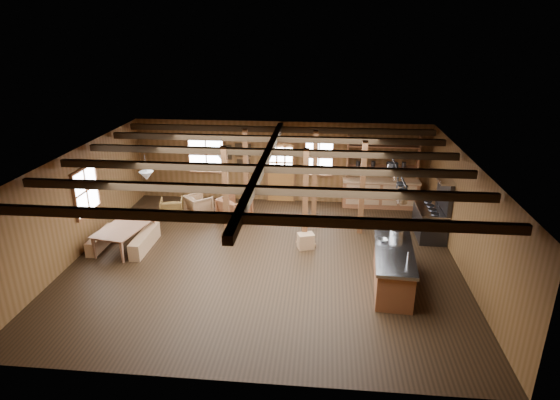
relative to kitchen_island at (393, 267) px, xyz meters
name	(u,v)px	position (x,y,z in m)	size (l,w,h in m)	color
room	(264,211)	(-3.17, 0.96, 0.92)	(10.04, 9.04, 2.84)	black
ceiling_joists	(265,161)	(-3.17, 1.14, 2.20)	(9.80, 8.82, 0.18)	black
timber_posts	(291,185)	(-2.65, 3.04, 0.92)	(3.95, 2.35, 2.80)	#4F2E16
back_door	(281,177)	(-3.17, 5.41, 0.40)	(1.02, 0.08, 2.15)	brown
window_back_left	(206,155)	(-5.77, 5.42, 1.12)	(1.32, 0.06, 1.32)	white
window_back_right	(319,158)	(-1.87, 5.42, 1.12)	(1.02, 0.06, 1.32)	white
window_left	(86,191)	(-8.13, 1.46, 1.12)	(0.14, 1.24, 1.32)	white
notice_boards	(238,154)	(-4.67, 5.42, 1.16)	(1.08, 0.03, 0.90)	silver
back_counter	(380,190)	(0.23, 5.17, 0.12)	(2.55, 0.60, 2.45)	brown
pendant_lamps	(187,165)	(-5.42, 1.96, 1.77)	(1.86, 2.36, 0.66)	#2F2F31
pot_rack	(397,178)	(0.10, 1.27, 1.80)	(0.37, 3.00, 0.46)	#2F2F31
kitchen_island	(393,267)	(0.00, 0.00, 0.00)	(1.07, 2.56, 1.20)	brown
step_stool	(306,241)	(-2.13, 1.78, -0.26)	(0.49, 0.35, 0.43)	#9A7646
commercial_range	(432,217)	(1.48, 2.92, 0.13)	(0.79, 1.51, 1.86)	#2F2F31
dining_table	(127,237)	(-7.07, 1.34, -0.16)	(1.83, 1.02, 0.64)	brown
bench_wall	(102,240)	(-7.82, 1.34, -0.28)	(0.27, 1.45, 0.40)	#9A7646
bench_aisle	(145,241)	(-6.57, 1.34, -0.25)	(0.31, 1.64, 0.45)	#9A7646
armchair_a	(172,208)	(-6.50, 3.54, -0.16)	(0.69, 0.71, 0.64)	brown
armchair_b	(235,209)	(-4.44, 3.46, -0.08)	(0.85, 0.87, 0.79)	brown
armchair_c	(199,205)	(-5.70, 3.85, -0.14)	(0.72, 0.74, 0.68)	olive
counter_pot	(396,233)	(0.14, 0.74, 0.56)	(0.32, 0.32, 0.19)	silver
bowl	(382,240)	(-0.23, 0.44, 0.49)	(0.24, 0.24, 0.06)	silver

